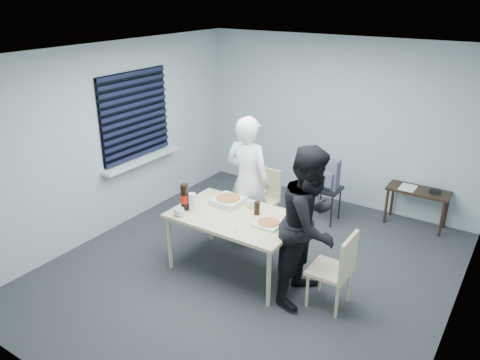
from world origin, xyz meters
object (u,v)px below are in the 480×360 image
Objects in this scene: mug_b at (251,205)px; backpack at (328,174)px; person_black at (310,225)px; mug_a at (179,212)px; dining_table at (236,220)px; person_white at (248,182)px; stool at (327,194)px; soda_bottle at (185,197)px; chair_far at (264,195)px; chair_right at (338,266)px; side_table at (418,195)px.

backpack is at bearing 77.01° from mug_b.
person_black reaches higher than mug_a.
backpack is at bearing 77.62° from dining_table.
person_white reaches higher than stool.
person_white is 1.36m from person_black.
person_black is at bearing -72.86° from stool.
backpack is at bearing 66.49° from mug_a.
soda_bottle is (-1.00, -2.01, 0.47)m from stool.
stool is at bearing -119.17° from person_white.
chair_right is at bearing -35.87° from chair_far.
person_white is at bearing -117.86° from backpack.
dining_table is 0.73m from person_white.
chair_right is 1.66× the size of stool.
stool is (-1.15, -0.58, -0.06)m from side_table.
person_white reaches higher than dining_table.
person_white is 2.07× the size of side_table.
mug_b is at bearing -102.88° from stool.
dining_table is at bearing 34.61° from mug_a.
stool is 1.24× the size of backpack.
soda_bottle is at bearing -174.97° from chair_right.
mug_b is at bearing 47.25° from mug_a.
side_table is 1.29m from stool.
stool is (-0.92, 1.84, -0.09)m from chair_right.
person_white is at bearing 156.24° from chair_right.
person_white and person_black have the same top height.
side_table is 1.32m from backpack.
backpack is 3.53× the size of mug_a.
person_black is 14.39× the size of mug_a.
backpack is (-0.56, 1.79, -0.14)m from person_black.
side_table is (0.23, 2.42, -0.02)m from chair_right.
chair_right reaches higher than side_table.
chair_right is 8.90× the size of mug_b.
backpack is at bearing 63.33° from soda_bottle.
chair_far is at bearing 144.13° from chair_right.
soda_bottle is at bearing -116.52° from stool.
chair_far is at bearing -144.90° from side_table.
person_black reaches higher than mug_b.
person_black reaches higher than chair_far.
dining_table is at bearing 18.48° from soda_bottle.
chair_far is 0.50× the size of person_white.
backpack is 2.24m from soda_bottle.
side_table is 8.54× the size of mug_b.
chair_far is 1.66× the size of stool.
mug_b is at bearing 74.38° from person_black.
mug_b is (0.04, 0.26, 0.11)m from dining_table.
mug_b reaches higher than side_table.
person_white is 0.93m from soda_bottle.
chair_right is at bearing -95.51° from side_table.
side_table is 3.39m from soda_bottle.
soda_bottle is at bearing -161.52° from dining_table.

